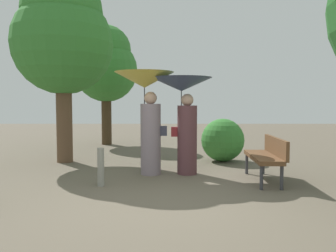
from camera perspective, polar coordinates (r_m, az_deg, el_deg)
name	(u,v)px	position (r m, az deg, el deg)	size (l,w,h in m)	color
ground_plane	(168,203)	(5.22, 0.08, -12.61)	(40.00, 40.00, 0.00)	brown
person_left	(146,101)	(7.14, -3.67, 4.19)	(1.22, 1.22, 2.11)	gray
person_right	(183,104)	(7.15, 2.42, 3.69)	(1.26, 1.26, 2.00)	#563338
park_bench	(266,154)	(6.79, 15.87, -4.51)	(0.55, 1.52, 0.83)	#38383D
tree_near_left	(105,64)	(12.63, -10.34, 9.95)	(2.23, 2.23, 4.23)	#42301E
tree_mid_left	(62,34)	(9.16, -17.11, 14.21)	(2.47, 2.47, 4.70)	brown
bush_path_left	(222,140)	(8.87, 8.84, -2.30)	(1.09, 1.09, 1.09)	#387F33
path_marker_post	(100,167)	(6.29, -11.16, -6.66)	(0.12, 0.12, 0.68)	gray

